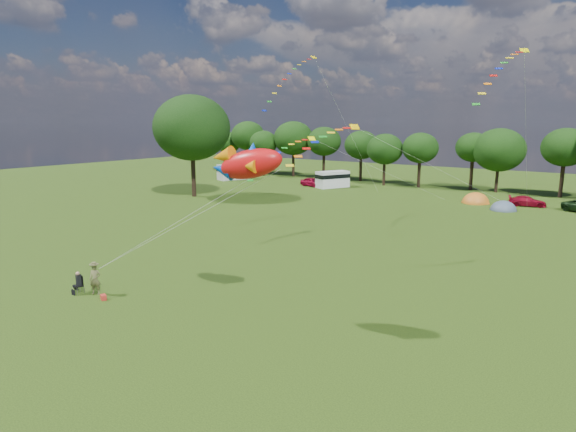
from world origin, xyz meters
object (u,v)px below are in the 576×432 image
Objects in this scene: big_tree at (192,128)px; camp_chair at (79,280)px; kite_flyer at (95,279)px; car_a at (312,182)px; tent_greyblue at (503,210)px; campervan_b at (333,179)px; fish_kite at (246,164)px; campervan_a at (234,171)px; car_c at (527,201)px; tent_orange at (475,203)px.

camp_chair is (21.93, -29.58, -8.23)m from big_tree.
car_a is at bearing 72.07° from kite_flyer.
tent_greyblue is 2.39× the size of camp_chair.
campervan_b is 1.37× the size of fish_kite.
campervan_a reaches higher than kite_flyer.
campervan_b is (-27.04, 0.68, 0.73)m from car_c.
kite_flyer is at bearing -101.21° from tent_orange.
tent_orange is 1.15× the size of tent_greyblue.
kite_flyer is (15.64, -46.79, 0.20)m from car_a.
campervan_b is 49.43m from camp_chair.
camp_chair is at bearing -142.31° from campervan_b.
tent_greyblue is at bearing 20.55° from big_tree.
tent_greyblue is at bearing 71.31° from fish_kite.
kite_flyer reaches higher than tent_greyblue.
kite_flyer is 1.34× the size of camp_chair.
big_tree is at bearing 174.83° from campervan_b.
campervan_a is 1.62× the size of tent_orange.
fish_kite is (0.58, -43.43, 7.87)m from tent_orange.
campervan_a reaches higher than car_a.
campervan_a is at bearing 179.11° from tent_orange.
campervan_b is (3.22, 0.78, 0.65)m from car_a.
big_tree is 37.73m from camp_chair.
tent_greyblue is 1.78× the size of kite_flyer.
car_c reaches higher than tent_greyblue.
tent_orange is at bearing -71.68° from campervan_a.
big_tree is 2.42× the size of campervan_b.
tent_greyblue is at bearing -39.60° from tent_orange.
big_tree reaches higher than car_a.
campervan_a reaches higher than car_c.
campervan_b is 3.10× the size of kite_flyer.
tent_orange is (40.50, -0.63, -1.40)m from campervan_a.
big_tree is 3.31× the size of fish_kite.
tent_orange is at bearing 96.66° from camp_chair.
tent_greyblue is 44.44m from kite_flyer.
tent_greyblue is 41.11m from fish_kite.
car_a is 1.02× the size of fish_kite.
fish_kite is (-3.31, -40.21, 7.87)m from tent_greyblue.
camp_chair is (30.56, -46.84, -0.64)m from campervan_a.
tent_greyblue is (35.77, 13.41, -9.00)m from big_tree.
campervan_a is 1.86× the size of tent_greyblue.
big_tree reaches higher than car_c.
fish_kite reaches higher than tent_greyblue.
campervan_a is at bearing 119.01° from fish_kite.
campervan_a is 1.07× the size of campervan_b.
big_tree is at bearing 91.69° from kite_flyer.
campervan_a is at bearing 87.73° from kite_flyer.
camp_chair is 13.00m from fish_kite.
fish_kite reaches higher than car_c.
tent_orange is at bearing -78.89° from car_a.
big_tree is 20.74m from campervan_a.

